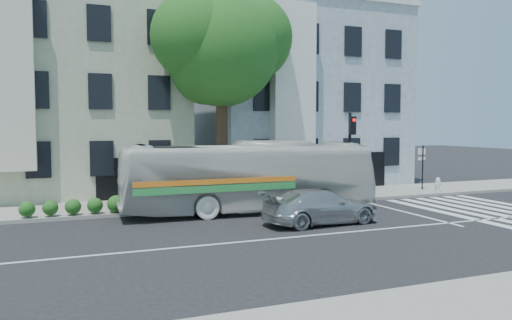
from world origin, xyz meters
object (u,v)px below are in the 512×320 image
bus (249,177)px  fire_hydrant (438,185)px  sedan (320,207)px  traffic_signal (351,145)px

bus → fire_hydrant: size_ratio=13.75×
sedan → traffic_signal: traffic_signal is taller
sedan → traffic_signal: (4.02, 4.23, 2.17)m
bus → fire_hydrant: (11.42, 1.17, -0.99)m
bus → traffic_signal: bearing=-79.9°
sedan → fire_hydrant: (9.83, 4.66, -0.10)m
bus → sedan: size_ratio=2.42×
bus → sedan: bearing=-153.0°
traffic_signal → fire_hydrant: (5.81, 0.43, -2.28)m
sedan → fire_hydrant: 10.88m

